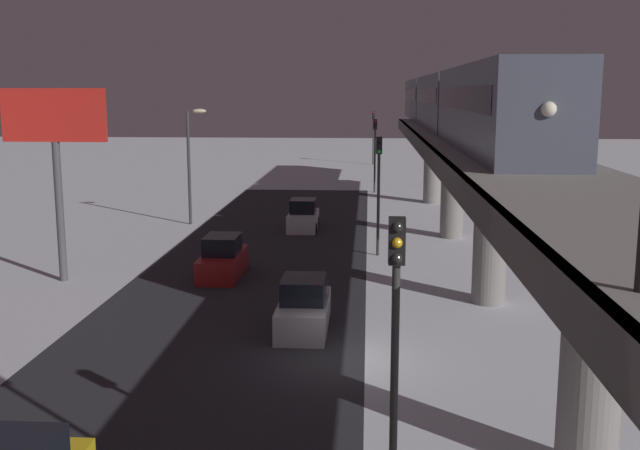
% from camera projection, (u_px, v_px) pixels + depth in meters
% --- Properties ---
extents(ground_plane, '(240.00, 240.00, 0.00)m').
position_uv_depth(ground_plane, '(340.00, 359.00, 24.79)').
color(ground_plane, silver).
extents(avenue_asphalt, '(11.00, 86.19, 0.01)m').
position_uv_depth(avenue_asphalt, '(201.00, 356.00, 25.09)').
color(avenue_asphalt, '#28282D').
rests_on(avenue_asphalt, ground_plane).
extents(elevated_railway, '(5.00, 86.19, 6.38)m').
position_uv_depth(elevated_railway, '(527.00, 197.00, 23.45)').
color(elevated_railway, gray).
rests_on(elevated_railway, ground_plane).
extents(subway_train, '(2.94, 55.47, 3.40)m').
position_uv_depth(subway_train, '(448.00, 101.00, 48.33)').
color(subway_train, '#4C5160').
rests_on(subway_train, elevated_railway).
extents(sedan_white, '(1.91, 4.01, 1.97)m').
position_uv_depth(sedan_white, '(303.00, 217.00, 47.98)').
color(sedan_white, silver).
rests_on(sedan_white, ground_plane).
extents(sedan_silver, '(1.80, 4.32, 1.97)m').
position_uv_depth(sedan_silver, '(304.00, 308.00, 27.79)').
color(sedan_silver, '#B2B2B7').
rests_on(sedan_silver, ground_plane).
extents(sedan_red, '(1.80, 4.46, 1.97)m').
position_uv_depth(sedan_red, '(223.00, 260.00, 35.89)').
color(sedan_red, '#A51E1E').
rests_on(sedan_red, ground_plane).
extents(traffic_light_near, '(0.32, 0.44, 6.40)m').
position_uv_depth(traffic_light_near, '(395.00, 330.00, 14.48)').
color(traffic_light_near, '#2D2D2D').
rests_on(traffic_light_near, ground_plane).
extents(traffic_light_mid, '(0.32, 0.44, 6.40)m').
position_uv_depth(traffic_light_mid, '(379.00, 178.00, 39.78)').
color(traffic_light_mid, '#2D2D2D').
rests_on(traffic_light_mid, ground_plane).
extents(traffic_light_far, '(0.32, 0.44, 6.40)m').
position_uv_depth(traffic_light_far, '(375.00, 145.00, 65.07)').
color(traffic_light_far, '#2D2D2D').
rests_on(traffic_light_far, ground_plane).
extents(traffic_light_distant, '(0.32, 0.44, 6.40)m').
position_uv_depth(traffic_light_distant, '(373.00, 130.00, 90.36)').
color(traffic_light_distant, '#2D2D2D').
rests_on(traffic_light_distant, ground_plane).
extents(commercial_billboard, '(4.80, 0.36, 8.90)m').
position_uv_depth(commercial_billboard, '(55.00, 134.00, 33.91)').
color(commercial_billboard, '#4C4C51').
rests_on(commercial_billboard, ground_plane).
extents(street_lamp_far, '(1.35, 0.44, 7.65)m').
position_uv_depth(street_lamp_far, '(192.00, 152.00, 49.19)').
color(street_lamp_far, '#38383D').
rests_on(street_lamp_far, ground_plane).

